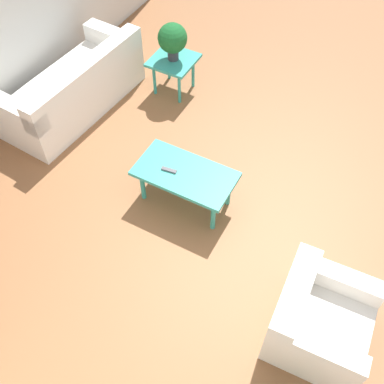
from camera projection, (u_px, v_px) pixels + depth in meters
ground_plane at (225, 209)px, 4.81m from camera, size 14.00×14.00×0.00m
sofa at (75, 89)px, 5.58m from camera, size 0.94×1.96×0.77m
armchair at (317, 320)px, 3.74m from camera, size 0.80×0.85×0.68m
coffee_table at (185, 176)px, 4.57m from camera, size 1.02×0.55×0.46m
side_table_plant at (173, 64)px, 5.71m from camera, size 0.55×0.55×0.48m
potted_plant at (172, 39)px, 5.44m from camera, size 0.36×0.36×0.48m
remote_control at (169, 170)px, 4.53m from camera, size 0.16×0.06×0.02m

